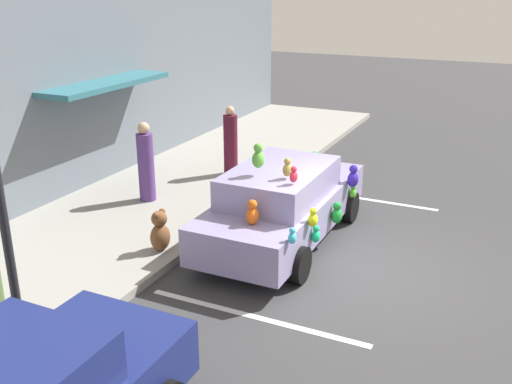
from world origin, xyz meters
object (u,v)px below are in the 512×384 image
at_px(teddy_bear_on_sidewalk, 160,232).
at_px(pedestrian_by_lamp, 146,164).
at_px(pedestrian_near_shopfront, 231,143).
at_px(plush_covered_car, 284,203).

bearing_deg(teddy_bear_on_sidewalk, pedestrian_by_lamp, 40.08).
height_order(teddy_bear_on_sidewalk, pedestrian_by_lamp, pedestrian_by_lamp).
xyz_separation_m(pedestrian_near_shopfront, pedestrian_by_lamp, (-2.44, 0.82, 0.02)).
distance_m(teddy_bear_on_sidewalk, pedestrian_near_shopfront, 4.61).
bearing_deg(plush_covered_car, pedestrian_by_lamp, 82.75).
relative_size(plush_covered_car, teddy_bear_on_sidewalk, 6.04).
bearing_deg(pedestrian_near_shopfront, teddy_bear_on_sidewalk, -168.54).
distance_m(plush_covered_car, pedestrian_by_lamp, 3.50).
bearing_deg(pedestrian_by_lamp, pedestrian_near_shopfront, -18.56).
relative_size(plush_covered_car, pedestrian_near_shopfront, 2.70).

